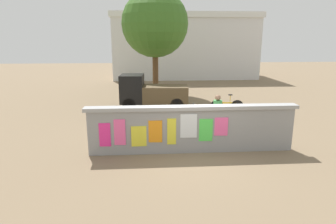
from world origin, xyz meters
TOP-DOWN VIEW (x-y plane):
  - ground at (0.00, 8.00)m, footprint 60.00×60.00m
  - poster_wall at (-0.01, -0.00)m, footprint 7.02×0.42m
  - auto_rickshaw_truck at (-1.28, 6.47)m, footprint 3.70×1.77m
  - motorcycle at (1.22, 3.52)m, footprint 1.90×0.56m
  - bicycle_near at (2.63, 5.26)m, footprint 1.70×0.44m
  - bicycle_far at (-1.59, 2.79)m, footprint 1.67×0.57m
  - person_walking at (1.25, 1.69)m, footprint 0.47×0.47m
  - tree_roadside at (-0.87, 10.75)m, footprint 4.37×4.37m
  - building_background at (2.24, 20.61)m, footprint 13.74×6.96m

SIDE VIEW (x-z plane):
  - ground at x=0.00m, z-range 0.00..0.00m
  - bicycle_near at x=2.63m, z-range -0.11..0.84m
  - bicycle_far at x=-1.59m, z-range -0.11..0.84m
  - motorcycle at x=1.22m, z-range 0.03..0.90m
  - poster_wall at x=-0.01m, z-range 0.02..1.61m
  - auto_rickshaw_truck at x=-1.28m, z-range -0.02..1.83m
  - person_walking at x=1.25m, z-range 0.18..1.80m
  - building_background at x=2.24m, z-range 0.02..6.06m
  - tree_roadside at x=-0.87m, z-range 1.23..8.09m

